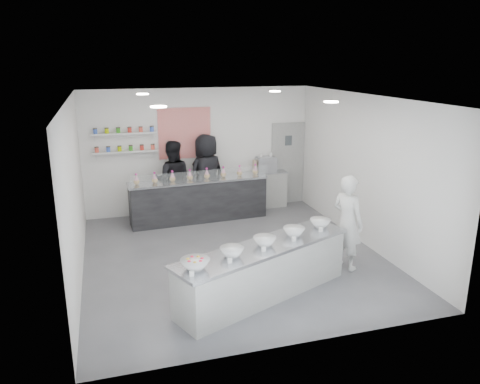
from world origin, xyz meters
name	(u,v)px	position (x,y,z in m)	size (l,w,h in m)	color
floor	(233,256)	(0.00, 0.00, 0.00)	(6.00, 6.00, 0.00)	#515156
ceiling	(232,98)	(0.00, 0.00, 3.00)	(6.00, 6.00, 0.00)	white
back_wall	(199,151)	(0.00, 3.00, 1.50)	(5.50, 5.50, 0.00)	white
left_wall	(74,193)	(-2.75, 0.00, 1.50)	(6.00, 6.00, 0.00)	white
right_wall	(365,171)	(2.75, 0.00, 1.50)	(6.00, 6.00, 0.00)	white
back_door	(288,163)	(2.30, 2.97, 1.05)	(0.88, 0.04, 2.10)	gray
pattern_panel	(185,133)	(-0.35, 2.98, 1.95)	(1.25, 0.03, 1.20)	red
jar_shelf_lower	(125,151)	(-1.75, 2.90, 1.60)	(1.45, 0.22, 0.04)	silver
jar_shelf_upper	(124,133)	(-1.75, 2.90, 2.02)	(1.45, 0.22, 0.04)	silver
preserve_jars	(125,140)	(-1.75, 2.88, 1.88)	(1.45, 0.10, 0.56)	#E6503C
downlight_0	(159,107)	(-1.40, -1.00, 2.98)	(0.24, 0.24, 0.02)	white
downlight_1	(331,102)	(1.40, -1.00, 2.98)	(0.24, 0.24, 0.02)	white
downlight_2	(143,94)	(-1.40, 1.60, 2.98)	(0.24, 0.24, 0.02)	white
downlight_3	(275,91)	(1.40, 1.60, 2.98)	(0.24, 0.24, 0.02)	white
prep_counter	(264,271)	(0.06, -1.63, 0.43)	(3.16, 0.72, 0.86)	#9C9D98
back_bar	(199,200)	(-0.19, 2.22, 0.50)	(3.20, 0.59, 0.99)	black
sneeze_guard	(202,176)	(-0.18, 1.94, 1.13)	(3.15, 0.01, 0.27)	white
espresso_ledge	(262,190)	(1.55, 2.78, 0.46)	(1.23, 0.39, 0.91)	#9C9D98
espresso_machine	(266,165)	(1.64, 2.78, 1.10)	(0.49, 0.34, 0.37)	#93969E
cup_stacks	(257,166)	(1.41, 2.78, 1.07)	(0.24, 0.24, 0.31)	tan
prep_bowls	(265,241)	(0.06, -1.63, 0.93)	(2.96, 0.46, 0.14)	white
label_cards	(262,257)	(-0.14, -2.09, 0.90)	(2.66, 0.04, 0.07)	white
cookie_bags	(198,174)	(-0.19, 2.22, 1.12)	(2.93, 0.13, 0.25)	pink
woman_prep	(347,222)	(1.83, -1.03, 0.86)	(0.63, 0.41, 1.72)	silver
staff_left	(172,180)	(-0.74, 2.60, 0.93)	(0.90, 0.70, 1.85)	black
staff_right	(207,175)	(0.08, 2.60, 0.98)	(0.96, 0.63, 1.97)	black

